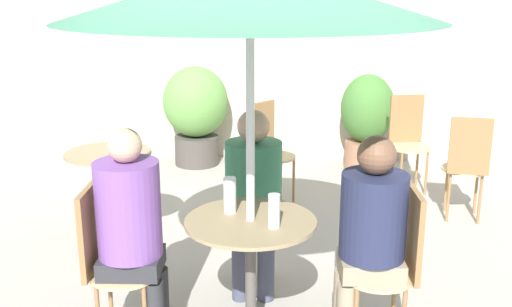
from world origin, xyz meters
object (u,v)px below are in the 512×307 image
(bistro_chair_4, at_px, (467,160))
(bistro_chair_5, at_px, (267,143))
(bistro_chair_0, at_px, (396,257))
(bistro_chair_2, at_px, (107,255))
(seated_person_1, at_px, (253,188))
(seated_person_2, at_px, (132,222))
(potted_plant_0, at_px, (196,110))
(cafe_table_near, at_px, (251,257))
(bistro_chair_3, at_px, (408,134))
(bistro_chair_1, at_px, (254,205))
(beer_glass_1, at_px, (274,211))
(cafe_table_far, at_px, (110,183))
(beer_glass_0, at_px, (230,195))
(seated_person_0, at_px, (370,227))
(potted_plant_1, at_px, (367,118))

(bistro_chair_4, height_order, bistro_chair_5, same)
(bistro_chair_0, relative_size, bistro_chair_5, 1.00)
(bistro_chair_2, distance_m, seated_person_1, 1.01)
(seated_person_2, xyz_separation_m, potted_plant_0, (-0.25, 3.49, -0.11))
(cafe_table_near, bearing_deg, bistro_chair_0, 2.97)
(bistro_chair_2, relative_size, bistro_chair_5, 1.00)
(bistro_chair_3, distance_m, potted_plant_0, 2.29)
(bistro_chair_1, relative_size, beer_glass_1, 5.17)
(cafe_table_near, distance_m, cafe_table_far, 1.70)
(beer_glass_0, xyz_separation_m, potted_plant_0, (-0.76, 3.35, -0.23))
(cafe_table_far, relative_size, seated_person_2, 0.60)
(bistro_chair_4, bearing_deg, bistro_chair_5, -5.45)
(cafe_table_far, height_order, bistro_chair_0, bistro_chair_0)
(bistro_chair_4, height_order, seated_person_0, seated_person_0)
(seated_person_1, bearing_deg, cafe_table_near, -90.00)
(cafe_table_near, distance_m, potted_plant_0, 3.57)
(seated_person_0, relative_size, seated_person_1, 1.00)
(cafe_table_far, height_order, bistro_chair_4, bistro_chair_4)
(beer_glass_1, bearing_deg, bistro_chair_0, 11.51)
(bistro_chair_0, relative_size, seated_person_2, 0.74)
(seated_person_1, xyz_separation_m, beer_glass_1, (0.16, -0.72, 0.13))
(bistro_chair_1, xyz_separation_m, seated_person_0, (0.67, -0.74, 0.17))
(bistro_chair_5, bearing_deg, potted_plant_1, -2.80)
(cafe_table_far, bearing_deg, potted_plant_0, 82.87)
(cafe_table_far, xyz_separation_m, bistro_chair_1, (1.12, -0.47, 0.03))
(bistro_chair_3, height_order, bistro_chair_4, same)
(bistro_chair_2, bearing_deg, beer_glass_0, -80.84)
(cafe_table_near, bearing_deg, cafe_table_far, 132.93)
(bistro_chair_1, distance_m, bistro_chair_3, 2.42)
(bistro_chair_3, distance_m, seated_person_0, 2.85)
(bistro_chair_3, relative_size, beer_glass_0, 4.66)
(bistro_chair_1, relative_size, beer_glass_0, 4.66)
(bistro_chair_0, bearing_deg, cafe_table_near, -90.00)
(bistro_chair_3, bearing_deg, beer_glass_1, -122.08)
(seated_person_1, height_order, potted_plant_0, seated_person_1)
(potted_plant_1, bearing_deg, bistro_chair_3, -62.09)
(bistro_chair_0, xyz_separation_m, potted_plant_0, (-1.66, 3.41, 0.08))
(bistro_chair_1, distance_m, bistro_chair_5, 1.58)
(beer_glass_1, bearing_deg, bistro_chair_4, 53.19)
(cafe_table_near, bearing_deg, bistro_chair_5, 90.93)
(cafe_table_far, height_order, beer_glass_0, beer_glass_0)
(bistro_chair_0, distance_m, seated_person_0, 0.23)
(bistro_chair_4, distance_m, potted_plant_0, 2.95)
(seated_person_1, relative_size, potted_plant_1, 1.17)
(bistro_chair_3, height_order, potted_plant_0, potted_plant_0)
(bistro_chair_3, bearing_deg, bistro_chair_4, -78.34)
(bistro_chair_5, height_order, seated_person_2, seated_person_2)
(bistro_chair_0, distance_m, bistro_chair_2, 1.55)
(cafe_table_near, distance_m, seated_person_2, 0.66)
(potted_plant_0, xyz_separation_m, potted_plant_1, (1.86, -0.04, -0.06))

